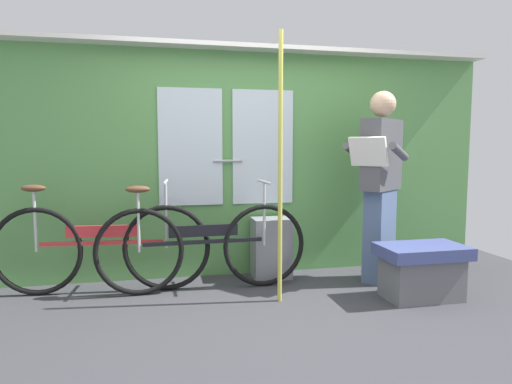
# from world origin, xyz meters

# --- Properties ---
(ground_plane) EXTENTS (5.93, 3.85, 0.04)m
(ground_plane) POSITION_xyz_m (0.00, 0.00, -0.02)
(ground_plane) COLOR #38383D
(train_door_wall) EXTENTS (4.93, 0.28, 2.20)m
(train_door_wall) POSITION_xyz_m (-0.01, 1.12, 1.15)
(train_door_wall) COLOR #56934C
(train_door_wall) RESTS_ON ground_plane
(bicycle_near_door) EXTENTS (1.83, 0.44, 0.97)m
(bicycle_near_door) POSITION_xyz_m (-1.34, 0.76, 0.40)
(bicycle_near_door) COLOR black
(bicycle_near_door) RESTS_ON ground_plane
(bicycle_leaning_behind) EXTENTS (1.83, 0.44, 0.96)m
(bicycle_leaning_behind) POSITION_xyz_m (-0.49, 0.63, 0.40)
(bicycle_leaning_behind) COLOR black
(bicycle_leaning_behind) RESTS_ON ground_plane
(passenger_reading_newspaper) EXTENTS (0.64, 0.61, 1.76)m
(passenger_reading_newspaper) POSITION_xyz_m (1.14, 0.57, 0.93)
(passenger_reading_newspaper) COLOR slate
(passenger_reading_newspaper) RESTS_ON ground_plane
(trash_bin_by_wall) EXTENTS (0.36, 0.28, 0.58)m
(trash_bin_by_wall) POSITION_xyz_m (0.19, 0.91, 0.29)
(trash_bin_by_wall) COLOR gray
(trash_bin_by_wall) RESTS_ON ground_plane
(handrail_pole) EXTENTS (0.04, 0.04, 2.16)m
(handrail_pole) POSITION_xyz_m (0.09, 0.23, 1.08)
(handrail_pole) COLOR #C6C14C
(handrail_pole) RESTS_ON ground_plane
(bench_seat_corner) EXTENTS (0.70, 0.44, 0.45)m
(bench_seat_corner) POSITION_xyz_m (1.25, 0.03, 0.24)
(bench_seat_corner) COLOR #3D477F
(bench_seat_corner) RESTS_ON ground_plane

